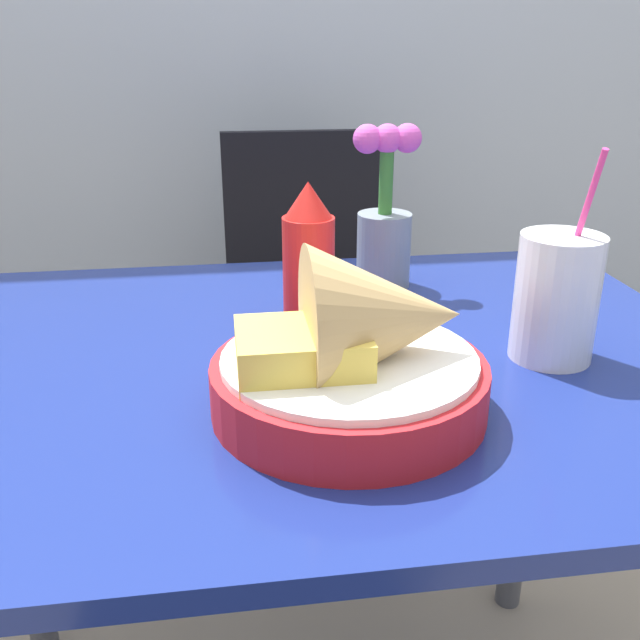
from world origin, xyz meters
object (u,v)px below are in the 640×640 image
chair_far_window (314,294)px  flower_vase (385,224)px  food_basket (360,355)px  ketchup_bottle (309,259)px  drink_cup (556,302)px

chair_far_window → flower_vase: 0.64m
chair_far_window → food_basket: size_ratio=3.21×
ketchup_bottle → drink_cup: (0.27, -0.14, -0.02)m
food_basket → chair_far_window: bearing=85.2°
food_basket → drink_cup: drink_cup is taller
chair_far_window → food_basket: bearing=-94.8°
drink_cup → flower_vase: size_ratio=1.04×
chair_far_window → ketchup_bottle: bearing=-98.2°
ketchup_bottle → flower_vase: 0.20m
food_basket → drink_cup: size_ratio=1.12×
chair_far_window → drink_cup: bearing=-78.7°
food_basket → drink_cup: bearing=20.6°
ketchup_bottle → drink_cup: drink_cup is taller
flower_vase → food_basket: bearing=-106.3°
food_basket → ketchup_bottle: size_ratio=1.46×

